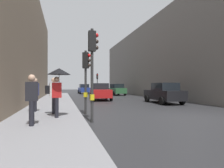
{
  "coord_description": "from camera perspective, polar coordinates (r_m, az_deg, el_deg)",
  "views": [
    {
      "loc": [
        -5.93,
        -7.7,
        1.55
      ],
      "look_at": [
        -1.3,
        9.24,
        1.67
      ],
      "focal_mm": 29.22,
      "sensor_mm": 36.0,
      "label": 1
    }
  ],
  "objects": [
    {
      "name": "car_green_estate",
      "position": [
        28.51,
        1.42,
        -1.74
      ],
      "size": [
        2.27,
        4.32,
        1.76
      ],
      "color": "#2D6038",
      "rests_on": "ground"
    },
    {
      "name": "pedestrian_with_grey_backpack",
      "position": [
        10.54,
        -23.19,
        -2.48
      ],
      "size": [
        0.61,
        0.36,
        1.77
      ],
      "color": "black",
      "rests_on": "sidewalk_kerb"
    },
    {
      "name": "car_red_sedan",
      "position": [
        19.2,
        -3.73,
        -2.4
      ],
      "size": [
        2.24,
        4.31,
        1.76
      ],
      "color": "red",
      "rests_on": "ground"
    },
    {
      "name": "ground_plane",
      "position": [
        9.85,
        22.34,
        -9.44
      ],
      "size": [
        120.0,
        120.0,
        0.0
      ],
      "primitive_type": "plane",
      "color": "#28282B"
    },
    {
      "name": "traffic_light_near_left",
      "position": [
        7.75,
        -6.1,
        8.14
      ],
      "size": [
        0.43,
        0.25,
        3.92
      ],
      "color": "#2D2D2D",
      "rests_on": "ground"
    },
    {
      "name": "car_silver_hatchback",
      "position": [
        38.17,
        -2.74,
        -1.4
      ],
      "size": [
        2.05,
        4.22,
        1.76
      ],
      "color": "#BCBCC1",
      "rests_on": "ground"
    },
    {
      "name": "pedestrian_in_dark_coat",
      "position": [
        6.93,
        -23.82,
        -3.86
      ],
      "size": [
        0.42,
        0.36,
        1.77
      ],
      "color": "black",
      "rests_on": "sidewalk_kerb"
    },
    {
      "name": "traffic_light_near_right",
      "position": [
        9.83,
        -8.12,
        4.23
      ],
      "size": [
        0.45,
        0.34,
        3.4
      ],
      "color": "#2D2D2D",
      "rests_on": "ground"
    },
    {
      "name": "car_dark_suv",
      "position": [
        16.31,
        15.87,
        -2.75
      ],
      "size": [
        2.09,
        4.24,
        1.76
      ],
      "color": "black",
      "rests_on": "ground"
    },
    {
      "name": "pedestrian_with_umbrella",
      "position": [
        8.29,
        -16.44,
        1.61
      ],
      "size": [
        1.0,
        1.0,
        2.14
      ],
      "color": "black",
      "rests_on": "sidewalk_kerb"
    },
    {
      "name": "building_facade_right",
      "position": [
        30.13,
        19.24,
        6.4
      ],
      "size": [
        12.0,
        35.44,
        10.2
      ],
      "primitive_type": "cube",
      "color": "slate",
      "rests_on": "ground"
    },
    {
      "name": "traffic_light_far_median",
      "position": [
        30.08,
        -4.63,
        1.31
      ],
      "size": [
        0.25,
        0.43,
        3.54
      ],
      "color": "#2D2D2D",
      "rests_on": "ground"
    },
    {
      "name": "sidewalk_kerb",
      "position": [
        13.8,
        -18.12,
        -6.5
      ],
      "size": [
        3.15,
        40.0,
        0.16
      ],
      "primitive_type": "cube",
      "color": "gray",
      "rests_on": "ground"
    },
    {
      "name": "pedestrian_with_black_backpack",
      "position": [
        9.32,
        -18.01,
        -2.78
      ],
      "size": [
        0.63,
        0.38,
        1.77
      ],
      "color": "black",
      "rests_on": "sidewalk_kerb"
    },
    {
      "name": "car_blue_van",
      "position": [
        33.83,
        -8.7,
        -1.53
      ],
      "size": [
        2.11,
        4.25,
        1.76
      ],
      "color": "navy",
      "rests_on": "ground"
    }
  ]
}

